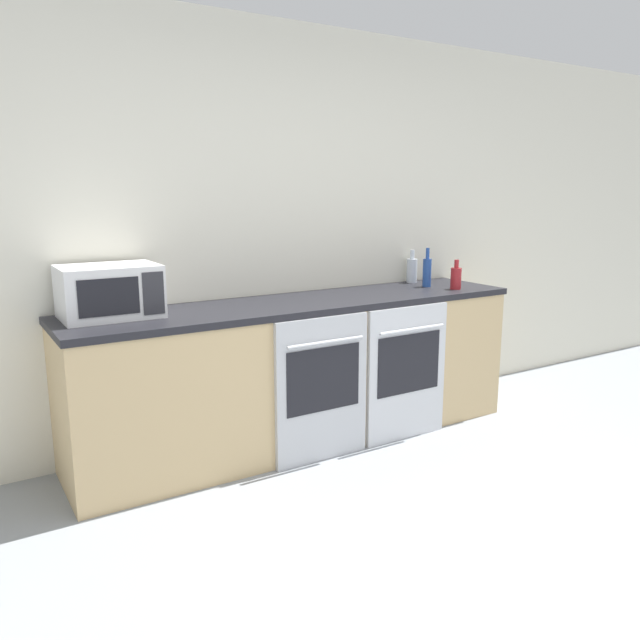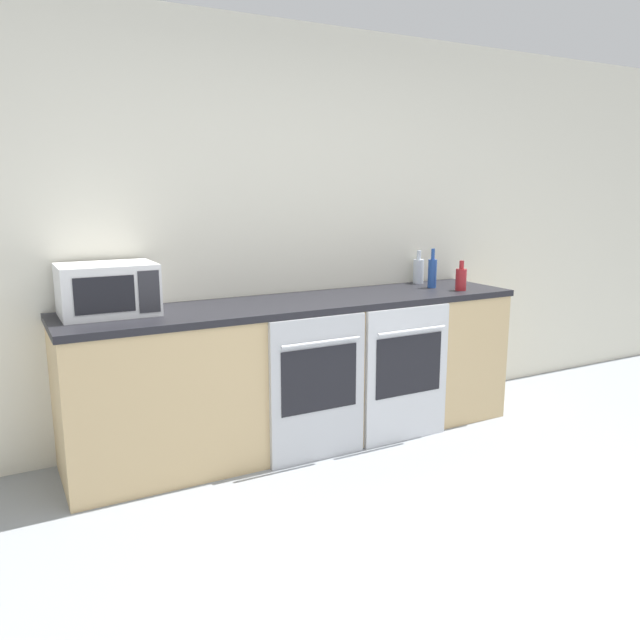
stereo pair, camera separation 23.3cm
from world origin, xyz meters
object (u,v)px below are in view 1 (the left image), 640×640
Objects in this scene: oven_left at (322,389)px; microwave at (109,291)px; bottle_red at (456,278)px; oven_right at (407,372)px; bottle_clear at (412,270)px; bottle_blue at (427,272)px.

oven_left is 1.30m from microwave.
microwave is at bearing 173.59° from bottle_red.
bottle_clear is (0.50, 0.57, 0.56)m from oven_right.
bottle_red is at bearing -82.50° from bottle_clear.
bottle_blue is (-0.04, -0.22, 0.01)m from bottle_clear.
oven_right is 1.86m from microwave.
bottle_clear reaches higher than oven_right.
microwave is at bearing 166.01° from oven_right.
bottle_red reaches higher than oven_right.
microwave is 2.27m from bottle_red.
bottle_red reaches higher than oven_left.
bottle_red is (0.05, -0.40, -0.01)m from bottle_clear.
bottle_blue is at bearing -101.57° from bottle_clear.
bottle_red is (0.10, -0.19, -0.03)m from bottle_blue.
bottle_clear is 1.19× the size of bottle_red.
oven_right is 1.72× the size of microwave.
oven_left is 3.61× the size of bottle_clear.
oven_left is at bearing 180.00° from oven_right.
bottle_clear is (1.13, 0.57, 0.56)m from oven_left.
oven_left is 0.64m from oven_right.
bottle_red is (2.26, -0.25, -0.06)m from microwave.
oven_left is at bearing -153.14° from bottle_clear.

